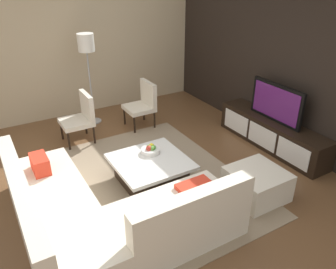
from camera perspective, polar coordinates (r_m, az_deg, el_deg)
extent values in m
plane|color=brown|center=(4.91, -3.36, -8.94)|extent=(14.00, 14.00, 0.00)
cube|color=black|center=(5.90, 20.63, 10.86)|extent=(6.40, 0.12, 2.80)
cube|color=#C6B28E|center=(7.19, -14.48, 14.42)|extent=(0.12, 5.20, 2.80)
cube|color=gray|center=(4.98, -3.90, -8.30)|extent=(3.27, 2.66, 0.01)
cube|color=black|center=(6.08, 17.05, 0.18)|extent=(2.15, 0.45, 0.50)
cube|color=white|center=(6.34, 11.36, 2.03)|extent=(0.61, 0.01, 0.35)
cube|color=white|center=(5.92, 15.51, -0.34)|extent=(0.61, 0.01, 0.35)
cube|color=white|center=(5.55, 20.24, -3.03)|extent=(0.61, 0.01, 0.35)
cube|color=black|center=(5.85, 17.79, 5.12)|extent=(1.06, 0.05, 0.63)
cube|color=#591E66|center=(5.83, 17.60, 5.07)|extent=(0.95, 0.01, 0.53)
cube|color=beige|center=(4.31, -18.01, -12.80)|extent=(2.42, 0.85, 0.42)
cube|color=beige|center=(4.05, -23.45, -9.57)|extent=(2.42, 0.18, 0.39)
cube|color=beige|center=(4.05, 1.43, -14.24)|extent=(0.85, 1.47, 0.42)
cube|color=beige|center=(3.58, 4.41, -12.40)|extent=(0.18, 1.47, 0.39)
cube|color=red|center=(4.73, -20.75, -4.65)|extent=(0.36, 0.20, 0.22)
cube|color=red|center=(4.06, 5.94, -9.86)|extent=(0.60, 0.44, 0.06)
cube|color=black|center=(4.92, -2.91, -6.45)|extent=(0.80, 0.81, 0.33)
cube|color=white|center=(4.82, -2.96, -4.57)|extent=(1.00, 1.02, 0.05)
cylinder|color=black|center=(6.37, -17.49, 0.77)|extent=(0.04, 0.04, 0.38)
cylinder|color=black|center=(5.96, -16.36, -0.91)|extent=(0.04, 0.04, 0.38)
cylinder|color=black|center=(6.46, -13.70, 1.68)|extent=(0.04, 0.04, 0.38)
cylinder|color=black|center=(6.06, -12.34, 0.09)|extent=(0.04, 0.04, 0.38)
cube|color=beige|center=(6.13, -15.19, 2.02)|extent=(0.54, 0.53, 0.08)
cube|color=beige|center=(6.08, -13.48, 4.76)|extent=(0.54, 0.08, 0.45)
cylinder|color=#A5A5AA|center=(6.99, -12.29, 2.23)|extent=(0.28, 0.28, 0.02)
cylinder|color=#A5A5AA|center=(6.73, -12.88, 7.71)|extent=(0.03, 0.03, 1.39)
cylinder|color=white|center=(6.50, -13.68, 14.82)|extent=(0.30, 0.30, 0.32)
cube|color=beige|center=(4.78, 14.68, -8.06)|extent=(0.70, 0.70, 0.40)
cylinder|color=silver|center=(4.97, -2.94, -2.73)|extent=(0.28, 0.28, 0.07)
sphere|color=#4C8C33|center=(4.92, -2.69, -2.39)|extent=(0.08, 0.08, 0.08)
sphere|color=#4C8C33|center=(4.94, -2.45, -2.22)|extent=(0.07, 0.07, 0.07)
sphere|color=gold|center=(4.98, -2.80, -1.93)|extent=(0.08, 0.08, 0.08)
sphere|color=#4C8C33|center=(4.95, -3.22, -2.16)|extent=(0.08, 0.08, 0.08)
sphere|color=#B23326|center=(4.92, -3.21, -2.36)|extent=(0.09, 0.09, 0.09)
cylinder|color=black|center=(6.70, -7.35, 3.21)|extent=(0.04, 0.04, 0.38)
cylinder|color=black|center=(6.32, -5.68, 1.79)|extent=(0.04, 0.04, 0.38)
cylinder|color=black|center=(6.86, -4.10, 3.97)|extent=(0.04, 0.04, 0.38)
cylinder|color=black|center=(6.49, -2.28, 2.62)|extent=(0.04, 0.04, 0.38)
cube|color=beige|center=(6.52, -4.92, 4.45)|extent=(0.53, 0.51, 0.08)
cube|color=beige|center=(6.51, -3.32, 6.98)|extent=(0.53, 0.08, 0.45)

